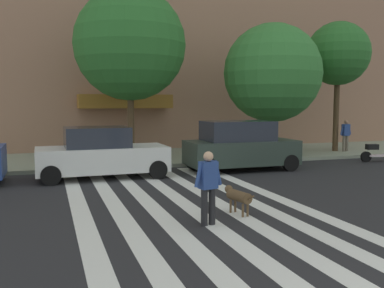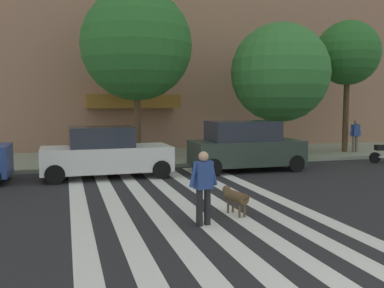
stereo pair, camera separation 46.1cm
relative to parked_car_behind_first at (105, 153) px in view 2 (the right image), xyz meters
name	(u,v)px [view 2 (the right image)]	position (x,y,z in m)	size (l,w,h in m)	color
ground_plane	(226,211)	(2.45, -5.78, -0.87)	(160.00, 160.00, 0.00)	#232326
sidewalk_far	(149,157)	(2.45, 4.59, -0.79)	(80.00, 6.00, 0.15)	gray
crosswalk_stripes	(195,213)	(1.62, -5.78, -0.86)	(5.85, 14.13, 0.01)	silver
parked_car_behind_first	(105,153)	(0.00, 0.00, 0.00)	(4.59, 2.06, 1.83)	silver
parked_car_third_in_line	(245,146)	(5.45, 0.00, 0.09)	(4.40, 1.97, 1.97)	#2C3931
street_tree_nearest	(137,45)	(1.75, 3.58, 4.35)	(4.91, 4.91, 7.54)	#4C3823
street_tree_middle	(280,73)	(8.41, 2.84, 3.21)	(4.66, 4.66, 6.27)	#4C3823
street_tree_further	(348,54)	(12.57, 3.51, 4.31)	(3.26, 3.26, 6.69)	#4C3823
pedestrian_dog_walker	(203,184)	(1.50, -6.84, 0.06)	(0.71, 0.31, 1.64)	black
dog_on_leash	(235,196)	(2.51, -6.18, -0.42)	(0.41, 1.10, 0.65)	brown
pedestrian_bystander	(355,134)	(12.93, 3.15, 0.21)	(0.71, 0.27, 1.64)	#6B6051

